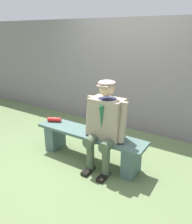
# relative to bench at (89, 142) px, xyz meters

# --- Properties ---
(ground_plane) EXTENTS (30.00, 30.00, 0.00)m
(ground_plane) POSITION_rel_bench_xyz_m (0.00, 0.00, -0.30)
(ground_plane) COLOR #5D7347
(bench) EXTENTS (1.78, 0.38, 0.47)m
(bench) POSITION_rel_bench_xyz_m (0.00, 0.00, 0.00)
(bench) COLOR #45605A
(bench) RESTS_ON ground
(seated_man) EXTENTS (0.63, 0.56, 1.31)m
(seated_man) POSITION_rel_bench_xyz_m (-0.30, 0.05, 0.42)
(seated_man) COLOR gray
(seated_man) RESTS_ON ground
(rolled_magazine) EXTENTS (0.24, 0.16, 0.08)m
(rolled_magazine) POSITION_rel_bench_xyz_m (0.73, -0.03, 0.21)
(rolled_magazine) COLOR #B21E1E
(rolled_magazine) RESTS_ON bench
(stadium_wall) EXTENTS (12.00, 0.24, 2.15)m
(stadium_wall) POSITION_rel_bench_xyz_m (0.00, -1.55, 0.77)
(stadium_wall) COLOR slate
(stadium_wall) RESTS_ON ground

